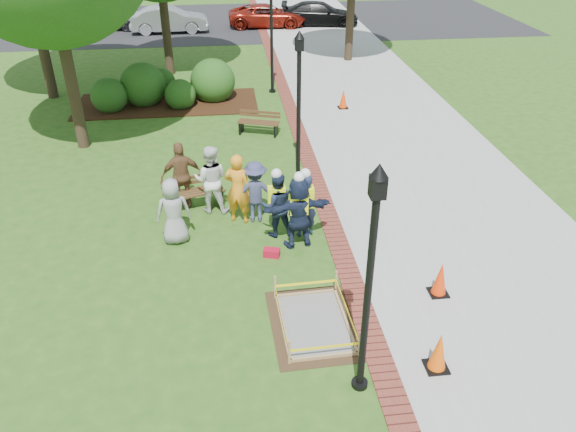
{
  "coord_description": "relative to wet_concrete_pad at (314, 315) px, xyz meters",
  "views": [
    {
      "loc": [
        -0.8,
        -9.67,
        7.52
      ],
      "look_at": [
        0.5,
        1.2,
        1.0
      ],
      "focal_mm": 35.0,
      "sensor_mm": 36.0,
      "label": 1
    }
  ],
  "objects": [
    {
      "name": "bench_near",
      "position": [
        -2.45,
        4.94,
        0.04
      ],
      "size": [
        1.66,
        0.92,
        0.85
      ],
      "color": "#51361C",
      "rests_on": "ground"
    },
    {
      "name": "parking_lot",
      "position": [
        -0.72,
        28.36,
        -0.23
      ],
      "size": [
        36.0,
        12.0,
        0.01
      ],
      "primitive_type": "cube",
      "color": "black",
      "rests_on": "ground"
    },
    {
      "name": "hivis_worker_b",
      "position": [
        0.28,
        3.29,
        0.67
      ],
      "size": [
        0.6,
        0.46,
        1.81
      ],
      "color": "#161C3A",
      "rests_on": "ground"
    },
    {
      "name": "brick_edging",
      "position": [
        1.03,
        11.36,
        -0.22
      ],
      "size": [
        0.5,
        60.0,
        0.03
      ],
      "primitive_type": "cube",
      "color": "maroon",
      "rests_on": "ground"
    },
    {
      "name": "shrub_a",
      "position": [
        -5.8,
        12.88,
        -0.23
      ],
      "size": [
        1.36,
        1.36,
        1.36
      ],
      "primitive_type": "sphere",
      "color": "#1A4313",
      "rests_on": "ground"
    },
    {
      "name": "casual_person_d",
      "position": [
        -2.72,
        5.08,
        0.68
      ],
      "size": [
        0.64,
        0.48,
        1.83
      ],
      "color": "brown",
      "rests_on": "ground"
    },
    {
      "name": "shrub_d",
      "position": [
        -1.89,
        13.71,
        -0.23
      ],
      "size": [
        1.76,
        1.76,
        1.76
      ],
      "primitive_type": "sphere",
      "color": "#1A4313",
      "rests_on": "ground"
    },
    {
      "name": "bench_far",
      "position": [
        -0.37,
        9.88,
        0.01
      ],
      "size": [
        1.51,
        0.9,
        0.77
      ],
      "color": "#4E361A",
      "rests_on": "ground"
    },
    {
      "name": "ground",
      "position": [
        -0.72,
        1.36,
        -0.23
      ],
      "size": [
        100.0,
        100.0,
        0.0
      ],
      "primitive_type": "plane",
      "color": "#285116",
      "rests_on": "ground"
    },
    {
      "name": "shrub_c",
      "position": [
        -3.15,
        12.92,
        -0.23
      ],
      "size": [
        1.19,
        1.19,
        1.19
      ],
      "primitive_type": "sphere",
      "color": "#1A4313",
      "rests_on": "ground"
    },
    {
      "name": "casual_person_a",
      "position": [
        -2.85,
        3.37,
        0.6
      ],
      "size": [
        0.58,
        0.42,
        1.67
      ],
      "color": "gray",
      "rests_on": "ground"
    },
    {
      "name": "parked_car_a",
      "position": [
        -8.05,
        27.19,
        -0.23
      ],
      "size": [
        2.79,
        4.93,
        1.52
      ],
      "primitive_type": "imported",
      "rotation": [
        0.0,
        0.0,
        1.4
      ],
      "color": "#29282B",
      "rests_on": "ground"
    },
    {
      "name": "parked_car_c",
      "position": [
        1.41,
        26.69,
        -0.23
      ],
      "size": [
        2.02,
        4.37,
        1.41
      ],
      "primitive_type": "imported",
      "rotation": [
        0.0,
        0.0,
        1.54
      ],
      "color": "maroon",
      "rests_on": "ground"
    },
    {
      "name": "cone_back",
      "position": [
        2.76,
        0.64,
        0.14
      ],
      "size": [
        0.4,
        0.4,
        0.79
      ],
      "color": "black",
      "rests_on": "ground"
    },
    {
      "name": "cone_far",
      "position": [
        3.05,
        12.08,
        0.13
      ],
      "size": [
        0.38,
        0.38,
        0.75
      ],
      "color": "black",
      "rests_on": "ground"
    },
    {
      "name": "cone_front",
      "position": [
        1.99,
        -1.41,
        0.16
      ],
      "size": [
        0.41,
        0.41,
        0.81
      ],
      "color": "black",
      "rests_on": "ground"
    },
    {
      "name": "casual_person_c",
      "position": [
        -1.96,
        4.76,
        0.69
      ],
      "size": [
        0.65,
        0.47,
        1.84
      ],
      "color": "white",
      "rests_on": "ground"
    },
    {
      "name": "hivis_worker_a",
      "position": [
        0.07,
        2.87,
        0.73
      ],
      "size": [
        0.63,
        0.46,
        1.95
      ],
      "color": "#1D2C4B",
      "rests_on": "ground"
    },
    {
      "name": "casual_person_b",
      "position": [
        -1.29,
        4.14,
        0.7
      ],
      "size": [
        0.69,
        0.56,
        1.87
      ],
      "color": "orange",
      "rests_on": "ground"
    },
    {
      "name": "shrub_b",
      "position": [
        -4.59,
        13.52,
        -0.23
      ],
      "size": [
        1.74,
        1.74,
        1.74
      ],
      "primitive_type": "sphere",
      "color": "#1A4313",
      "rests_on": "ground"
    },
    {
      "name": "parked_car_b",
      "position": [
        -4.36,
        25.82,
        -0.23
      ],
      "size": [
        2.29,
        4.92,
        1.58
      ],
      "primitive_type": "imported",
      "rotation": [
        0.0,
        0.0,
        1.61
      ],
      "color": "#AAABB0",
      "rests_on": "ground"
    },
    {
      "name": "wet_concrete_pad",
      "position": [
        0.0,
        0.0,
        0.0
      ],
      "size": [
        1.78,
        2.36,
        0.55
      ],
      "color": "#47331E",
      "rests_on": "ground"
    },
    {
      "name": "lamp_far",
      "position": [
        0.53,
        14.36,
        2.25
      ],
      "size": [
        0.28,
        0.28,
        4.26
      ],
      "color": "black",
      "rests_on": "ground"
    },
    {
      "name": "lamp_mid",
      "position": [
        0.53,
        6.36,
        2.25
      ],
      "size": [
        0.28,
        0.28,
        4.26
      ],
      "color": "black",
      "rests_on": "ground"
    },
    {
      "name": "hivis_worker_c",
      "position": [
        -0.39,
        3.4,
        0.66
      ],
      "size": [
        0.55,
        0.38,
        1.79
      ],
      "color": "#17233E",
      "rests_on": "ground"
    },
    {
      "name": "sidewalk",
      "position": [
        4.28,
        11.36,
        -0.22
      ],
      "size": [
        6.0,
        60.0,
        0.02
      ],
      "primitive_type": "cube",
      "color": "#9E9E99",
      "rests_on": "ground"
    },
    {
      "name": "parked_car_d",
      "position": [
        4.62,
        26.75,
        -0.23
      ],
      "size": [
        2.63,
        4.74,
        1.46
      ],
      "primitive_type": "imported",
      "rotation": [
        0.0,
        0.0,
        1.41
      ],
      "color": "black",
      "rests_on": "ground"
    },
    {
      "name": "lamp_near",
      "position": [
        0.53,
        -1.64,
        2.25
      ],
      "size": [
        0.28,
        0.28,
        4.26
      ],
      "color": "black",
      "rests_on": "ground"
    },
    {
      "name": "shrub_e",
      "position": [
        -3.99,
        14.66,
        -0.23
      ],
      "size": [
        1.14,
        1.14,
        1.14
      ],
      "primitive_type": "sphere",
      "color": "#1A4313",
      "rests_on": "ground"
    },
    {
      "name": "mulch_bed",
      "position": [
        -3.72,
        13.36,
        -0.21
      ],
      "size": [
        7.0,
        3.0,
        0.05
      ],
      "primitive_type": "cube",
      "color": "#381E0F",
      "rests_on": "ground"
    },
    {
      "name": "toolbox",
      "position": [
        -0.62,
        2.45,
        -0.14
      ],
      "size": [
        0.42,
        0.31,
        0.19
      ],
      "primitive_type": "cube",
      "rotation": [
        0.0,
        0.0,
        -0.28
      ],
      "color": "#B30D28",
      "rests_on": "ground"
    },
    {
      "name": "casual_person_e",
      "position": [
        -0.86,
        4.14,
        0.58
      ],
      "size": [
        0.53,
        0.35,
        1.64
      ],
      "color": "#35385D",
      "rests_on": "ground"
    }
  ]
}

